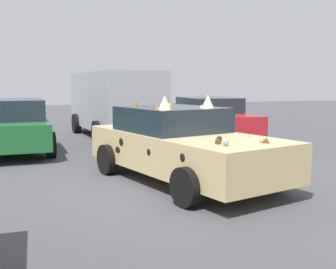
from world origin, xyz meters
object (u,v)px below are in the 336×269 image
object	(u,v)px
art_car_decorated	(181,144)
parked_sedan_near_left	(11,125)
parked_sedan_near_right	(210,118)
parked_van_far_left	(114,101)

from	to	relation	value
art_car_decorated	parked_sedan_near_left	world-z (taller)	art_car_decorated
art_car_decorated	parked_sedan_near_right	distance (m)	5.79
parked_sedan_near_left	parked_sedan_near_right	bearing A→B (deg)	-87.86
parked_sedan_near_left	art_car_decorated	bearing A→B (deg)	-147.42
art_car_decorated	parked_van_far_left	bearing A→B (deg)	164.07
art_car_decorated	parked_sedan_near_right	xyz separation A→B (m)	(4.94, -3.02, 0.02)
parked_van_far_left	parked_sedan_near_left	distance (m)	4.04
parked_sedan_near_right	art_car_decorated	bearing A→B (deg)	-27.39
parked_sedan_near_right	parked_sedan_near_left	world-z (taller)	parked_sedan_near_left
art_car_decorated	parked_sedan_near_right	world-z (taller)	art_car_decorated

